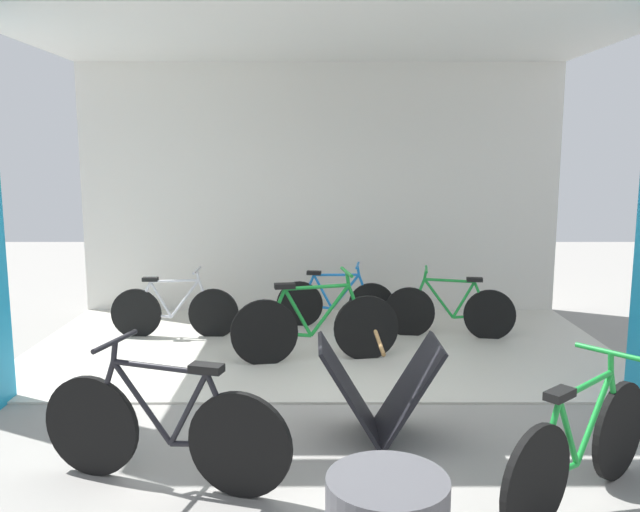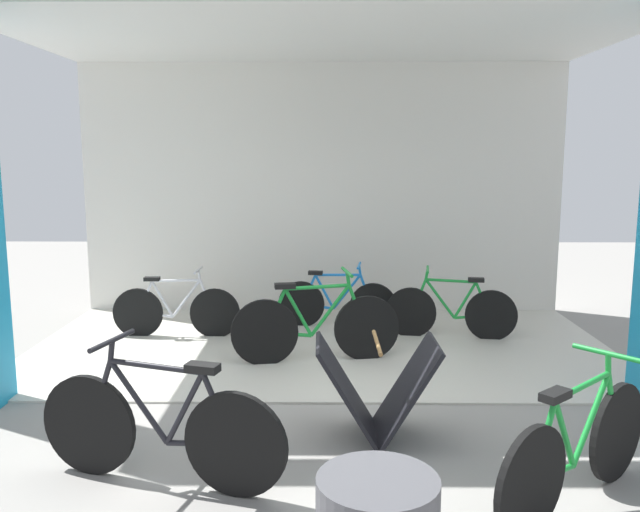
% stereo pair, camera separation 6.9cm
% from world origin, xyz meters
% --- Properties ---
extents(ground_plane, '(20.61, 20.61, 0.00)m').
position_xyz_m(ground_plane, '(0.00, 0.00, 0.00)').
color(ground_plane, gray).
rests_on(ground_plane, ground).
extents(shop_facade, '(6.51, 3.69, 3.98)m').
position_xyz_m(shop_facade, '(0.00, 1.81, 2.16)').
color(shop_facade, beige).
rests_on(shop_facade, ground).
extents(bicycle_inside_0, '(1.71, 0.47, 0.95)m').
position_xyz_m(bicycle_inside_0, '(-0.05, 1.12, 0.38)').
color(bicycle_inside_0, black).
rests_on(bicycle_inside_0, ground).
extents(bicycle_inside_1, '(1.48, 0.40, 0.81)m').
position_xyz_m(bicycle_inside_1, '(-1.68, 2.03, 0.32)').
color(bicycle_inside_1, black).
rests_on(bicycle_inside_1, ground).
extents(bicycle_inside_2, '(1.45, 0.40, 0.80)m').
position_xyz_m(bicycle_inside_2, '(0.18, 2.46, 0.32)').
color(bicycle_inside_2, black).
rests_on(bicycle_inside_2, ground).
extents(bicycle_inside_3, '(1.48, 0.41, 0.82)m').
position_xyz_m(bicycle_inside_3, '(1.49, 2.01, 0.33)').
color(bicycle_inside_3, black).
rests_on(bicycle_inside_3, ground).
extents(bicycle_parked_0, '(1.68, 0.57, 0.95)m').
position_xyz_m(bicycle_parked_0, '(-1.00, -1.36, 0.38)').
color(bicycle_parked_0, black).
rests_on(bicycle_parked_0, ground).
extents(bicycle_parked_1, '(1.28, 1.13, 0.91)m').
position_xyz_m(bicycle_parked_1, '(1.57, -1.60, 0.36)').
color(bicycle_parked_1, black).
rests_on(bicycle_parked_1, ground).
extents(sandwich_board_sign, '(0.91, 0.61, 0.76)m').
position_xyz_m(sandwich_board_sign, '(0.44, -0.64, 0.38)').
color(sandwich_board_sign, black).
rests_on(sandwich_board_sign, ground).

